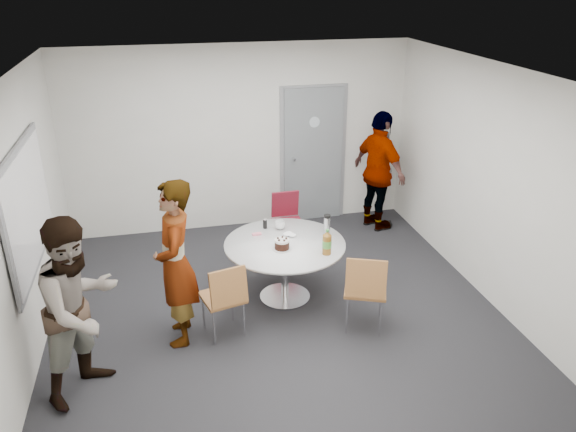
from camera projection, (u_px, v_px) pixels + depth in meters
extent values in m
plane|color=black|center=(277.00, 311.00, 6.46)|extent=(5.00, 5.00, 0.00)
plane|color=silver|center=(274.00, 73.00, 5.37)|extent=(5.00, 5.00, 0.00)
plane|color=silver|center=(240.00, 139.00, 8.14)|extent=(5.00, 0.00, 5.00)
plane|color=silver|center=(22.00, 225.00, 5.40)|extent=(0.00, 5.00, 5.00)
plane|color=silver|center=(489.00, 184.00, 6.43)|extent=(0.00, 5.00, 5.00)
plane|color=silver|center=(354.00, 344.00, 3.69)|extent=(5.00, 0.00, 5.00)
cube|color=slate|center=(313.00, 156.00, 8.47)|extent=(0.90, 0.05, 2.05)
cube|color=gray|center=(313.00, 155.00, 8.50)|extent=(1.02, 0.04, 2.12)
cylinder|color=#B2BFC6|center=(314.00, 122.00, 8.24)|extent=(0.16, 0.01, 0.16)
cylinder|color=silver|center=(294.00, 159.00, 8.36)|extent=(0.04, 0.14, 0.04)
cube|color=gray|center=(28.00, 207.00, 5.54)|extent=(0.03, 1.90, 1.25)
cube|color=white|center=(30.00, 207.00, 5.55)|extent=(0.01, 1.78, 1.13)
cylinder|color=silver|center=(285.00, 244.00, 6.45)|extent=(1.40, 1.40, 0.03)
cylinder|color=silver|center=(285.00, 271.00, 6.59)|extent=(0.09, 0.09, 0.68)
cylinder|color=silver|center=(285.00, 296.00, 6.73)|extent=(0.60, 0.60, 0.02)
cylinder|color=silver|center=(282.00, 249.00, 6.30)|extent=(0.22, 0.22, 0.01)
cylinder|color=black|center=(282.00, 245.00, 6.28)|extent=(0.16, 0.16, 0.09)
cylinder|color=silver|center=(282.00, 240.00, 6.25)|extent=(0.17, 0.17, 0.02)
cylinder|color=brown|center=(327.00, 245.00, 6.15)|extent=(0.10, 0.10, 0.23)
cylinder|color=#4D973C|center=(327.00, 244.00, 6.14)|extent=(0.10, 0.10, 0.08)
cone|color=brown|center=(327.00, 233.00, 6.09)|extent=(0.09, 0.09, 0.05)
cylinder|color=#439443|center=(327.00, 230.00, 6.08)|extent=(0.04, 0.04, 0.02)
imported|color=white|center=(280.00, 225.00, 6.77)|extent=(0.18, 0.18, 0.10)
cylinder|color=black|center=(265.00, 224.00, 6.78)|extent=(0.05, 0.05, 0.12)
cylinder|color=silver|center=(327.00, 225.00, 6.64)|extent=(0.08, 0.08, 0.20)
cylinder|color=black|center=(327.00, 216.00, 6.60)|extent=(0.08, 0.08, 0.03)
cube|color=pink|center=(257.00, 234.00, 6.63)|extent=(0.11, 0.06, 0.02)
ellipsoid|color=white|center=(289.00, 235.00, 6.60)|extent=(0.20, 0.20, 0.03)
cube|color=brown|center=(223.00, 297.00, 5.91)|extent=(0.50, 0.50, 0.03)
cube|color=brown|center=(229.00, 287.00, 5.65)|extent=(0.40, 0.18, 0.39)
cylinder|color=silver|center=(232.00, 303.00, 6.20)|extent=(0.02, 0.02, 0.44)
cylinder|color=silver|center=(203.00, 311.00, 6.06)|extent=(0.02, 0.02, 0.44)
cylinder|color=silver|center=(244.00, 319.00, 5.93)|extent=(0.02, 0.02, 0.44)
cylinder|color=silver|center=(214.00, 327.00, 5.79)|extent=(0.02, 0.02, 0.44)
cube|color=brown|center=(365.00, 289.00, 6.01)|extent=(0.57, 0.57, 0.04)
cube|color=brown|center=(366.00, 279.00, 5.72)|extent=(0.42, 0.25, 0.42)
cylinder|color=silver|center=(381.00, 300.00, 6.24)|extent=(0.02, 0.02, 0.47)
cylinder|color=silver|center=(349.00, 297.00, 6.29)|extent=(0.02, 0.02, 0.47)
cylinder|color=silver|center=(381.00, 318.00, 5.92)|extent=(0.02, 0.02, 0.47)
cylinder|color=silver|center=(347.00, 315.00, 5.97)|extent=(0.02, 0.02, 0.47)
cube|color=maroon|center=(288.00, 224.00, 7.65)|extent=(0.40, 0.40, 0.03)
cube|color=maroon|center=(285.00, 204.00, 7.73)|extent=(0.38, 0.09, 0.38)
cylinder|color=silver|center=(280.00, 244.00, 7.56)|extent=(0.02, 0.02, 0.42)
cylinder|color=silver|center=(303.00, 241.00, 7.63)|extent=(0.02, 0.02, 0.42)
cylinder|color=silver|center=(274.00, 234.00, 7.84)|extent=(0.02, 0.02, 0.42)
cylinder|color=silver|center=(297.00, 232.00, 7.92)|extent=(0.02, 0.02, 0.42)
imported|color=#A5C6EA|center=(176.00, 264.00, 5.65)|extent=(0.46, 0.67, 1.78)
imported|color=white|center=(80.00, 308.00, 4.94)|extent=(1.06, 1.07, 1.74)
imported|color=black|center=(379.00, 172.00, 8.21)|extent=(0.75, 1.13, 1.79)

